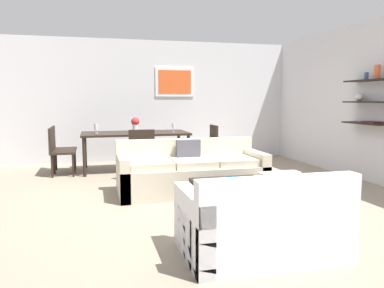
% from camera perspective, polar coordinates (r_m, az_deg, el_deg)
% --- Properties ---
extents(ground_plane, '(18.00, 18.00, 0.00)m').
position_cam_1_polar(ground_plane, '(5.54, 1.74, -7.92)').
color(ground_plane, gray).
extents(back_wall_unit, '(8.40, 0.09, 2.70)m').
position_cam_1_polar(back_wall_unit, '(8.87, -2.77, 6.40)').
color(back_wall_unit, silver).
rests_on(back_wall_unit, ground).
extents(right_wall_shelf_unit, '(0.34, 8.20, 2.70)m').
position_cam_1_polar(right_wall_shelf_unit, '(7.32, 23.89, 5.74)').
color(right_wall_shelf_unit, silver).
rests_on(right_wall_shelf_unit, ground).
extents(sofa_beige, '(2.17, 0.90, 0.78)m').
position_cam_1_polar(sofa_beige, '(5.77, -0.15, -4.36)').
color(sofa_beige, beige).
rests_on(sofa_beige, ground).
extents(loveseat_white, '(1.40, 0.90, 0.78)m').
position_cam_1_polar(loveseat_white, '(3.58, 10.28, -11.39)').
color(loveseat_white, white).
rests_on(loveseat_white, ground).
extents(coffee_table, '(1.02, 0.92, 0.38)m').
position_cam_1_polar(coffee_table, '(4.77, 6.91, -8.01)').
color(coffee_table, black).
rests_on(coffee_table, ground).
extents(decorative_bowl, '(0.36, 0.36, 0.08)m').
position_cam_1_polar(decorative_bowl, '(4.63, 6.56, -5.54)').
color(decorative_bowl, navy).
rests_on(decorative_bowl, coffee_table).
extents(candle_jar, '(0.06, 0.06, 0.07)m').
position_cam_1_polar(candle_jar, '(4.86, 9.45, -5.04)').
color(candle_jar, silver).
rests_on(candle_jar, coffee_table).
extents(dining_table, '(2.06, 0.99, 0.75)m').
position_cam_1_polar(dining_table, '(7.62, -8.41, 1.26)').
color(dining_table, black).
rests_on(dining_table, ground).
extents(dining_chair_left_far, '(0.44, 0.44, 0.88)m').
position_cam_1_polar(dining_chair_left_far, '(7.84, -19.04, -0.23)').
color(dining_chair_left_far, black).
rests_on(dining_chair_left_far, ground).
extents(dining_chair_right_near, '(0.44, 0.44, 0.88)m').
position_cam_1_polar(dining_chair_right_near, '(7.71, 2.45, 0.02)').
color(dining_chair_right_near, black).
rests_on(dining_chair_right_near, ground).
extents(dining_chair_left_near, '(0.44, 0.44, 0.88)m').
position_cam_1_polar(dining_chair_left_near, '(7.41, -19.31, -0.62)').
color(dining_chair_left_near, black).
rests_on(dining_chair_left_near, ground).
extents(dining_chair_foot, '(0.44, 0.44, 0.88)m').
position_cam_1_polar(dining_chair_foot, '(6.75, -7.57, -0.98)').
color(dining_chair_foot, black).
rests_on(dining_chair_foot, ground).
extents(wine_glass_left_far, '(0.08, 0.08, 0.18)m').
position_cam_1_polar(wine_glass_left_far, '(7.69, -14.04, 2.59)').
color(wine_glass_left_far, silver).
rests_on(wine_glass_left_far, dining_table).
extents(wine_glass_left_near, '(0.07, 0.07, 0.16)m').
position_cam_1_polar(wine_glass_left_near, '(7.44, -14.02, 2.33)').
color(wine_glass_left_near, silver).
rests_on(wine_glass_left_near, dining_table).
extents(wine_glass_right_near, '(0.07, 0.07, 0.17)m').
position_cam_1_polar(wine_glass_right_near, '(7.60, -2.77, 2.69)').
color(wine_glass_right_near, silver).
rests_on(wine_glass_right_near, dining_table).
extents(centerpiece_vase, '(0.16, 0.16, 0.30)m').
position_cam_1_polar(centerpiece_vase, '(7.54, -8.43, 3.02)').
color(centerpiece_vase, silver).
rests_on(centerpiece_vase, dining_table).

